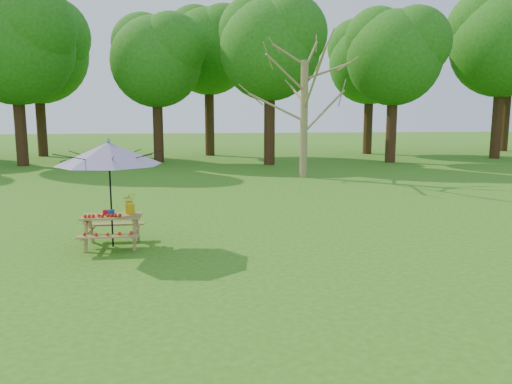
{
  "coord_description": "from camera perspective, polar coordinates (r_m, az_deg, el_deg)",
  "views": [
    {
      "loc": [
        -0.91,
        -5.93,
        2.79
      ],
      "look_at": [
        0.35,
        4.47,
        1.1
      ],
      "focal_mm": 35.0,
      "sensor_mm": 36.0,
      "label": 1
    }
  ],
  "objects": [
    {
      "name": "ground",
      "position": [
        6.62,
        1.7,
        -15.79
      ],
      "size": [
        120.0,
        120.0,
        0.0
      ],
      "primitive_type": "plane",
      "color": "#306C14",
      "rests_on": "ground"
    },
    {
      "name": "patio_umbrella",
      "position": [
        10.58,
        -16.47,
        4.23
      ],
      "size": [
        2.6,
        2.6,
        2.25
      ],
      "color": "black",
      "rests_on": "ground"
    },
    {
      "name": "flower_bucket",
      "position": [
        10.78,
        -14.23,
        -1.2
      ],
      "size": [
        0.3,
        0.27,
        0.44
      ],
      "color": "#DFAA0B",
      "rests_on": "picnic_table"
    },
    {
      "name": "produce_bins",
      "position": [
        10.79,
        -16.41,
        -2.25
      ],
      "size": [
        0.25,
        0.38,
        0.13
      ],
      "color": "red",
      "rests_on": "picnic_table"
    },
    {
      "name": "tomatoes_row",
      "position": [
        10.6,
        -17.13,
        -2.59
      ],
      "size": [
        0.77,
        0.13,
        0.07
      ],
      "primitive_type": null,
      "color": "red",
      "rests_on": "picnic_table"
    },
    {
      "name": "picnic_table",
      "position": [
        10.82,
        -16.09,
        -4.35
      ],
      "size": [
        1.2,
        1.32,
        0.67
      ],
      "color": "olive",
      "rests_on": "ground"
    },
    {
      "name": "treeline",
      "position": [
        28.43,
        -5.25,
        19.7
      ],
      "size": [
        60.0,
        12.0,
        16.0
      ],
      "primitive_type": null,
      "color": "#25580F",
      "rests_on": "ground"
    },
    {
      "name": "bare_tree",
      "position": [
        21.78,
        5.69,
        20.0
      ],
      "size": [
        7.21,
        7.21,
        11.36
      ],
      "color": "olive",
      "rests_on": "ground"
    }
  ]
}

